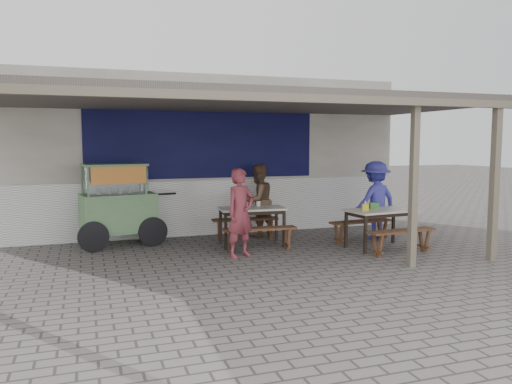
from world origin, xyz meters
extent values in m
plane|color=#625D58|center=(0.00, 0.00, 0.00)|extent=(60.00, 60.00, 0.00)
cube|color=beige|center=(0.00, 3.60, 1.75)|extent=(9.00, 1.20, 3.50)
cube|color=white|center=(0.00, 2.97, 0.60)|extent=(9.00, 0.10, 1.20)
cube|color=#0D0F3F|center=(-0.20, 2.98, 2.05)|extent=(5.00, 0.03, 1.60)
cube|color=#514945|center=(0.00, 1.00, 2.75)|extent=(9.00, 4.20, 0.12)
cube|color=#685E4E|center=(0.00, -1.05, 2.65)|extent=(9.00, 0.12, 0.12)
cube|color=#685E4E|center=(3.90, -1.00, 1.35)|extent=(0.12, 0.12, 2.70)
cube|color=#685E4E|center=(2.35, -0.90, 1.35)|extent=(0.11, 0.11, 2.70)
cube|color=beige|center=(0.42, 1.55, 0.73)|extent=(1.32, 0.73, 0.04)
cube|color=black|center=(0.42, 1.55, 0.67)|extent=(1.22, 0.63, 0.06)
cube|color=black|center=(-0.18, 1.34, 0.35)|extent=(0.05, 0.05, 0.71)
cube|color=black|center=(0.98, 1.25, 0.35)|extent=(0.05, 0.05, 0.71)
cube|color=black|center=(-0.14, 1.85, 0.35)|extent=(0.05, 0.05, 0.71)
cube|color=black|center=(1.01, 1.77, 0.35)|extent=(0.05, 0.05, 0.71)
cube|color=brown|center=(0.37, 0.96, 0.43)|extent=(1.40, 0.38, 0.04)
cube|color=brown|center=(-0.16, 1.00, 0.21)|extent=(0.07, 0.28, 0.41)
cube|color=brown|center=(0.91, 0.92, 0.21)|extent=(0.07, 0.28, 0.41)
cube|color=brown|center=(0.46, 2.14, 0.43)|extent=(1.40, 0.38, 0.04)
cube|color=brown|center=(-0.08, 2.18, 0.21)|extent=(0.07, 0.28, 0.41)
cube|color=brown|center=(1.00, 2.10, 0.21)|extent=(0.07, 0.28, 0.41)
cube|color=beige|center=(2.66, 0.51, 0.73)|extent=(1.34, 0.85, 0.04)
cube|color=black|center=(2.66, 0.51, 0.67)|extent=(1.23, 0.74, 0.06)
cube|color=black|center=(2.12, 0.15, 0.35)|extent=(0.05, 0.05, 0.71)
cube|color=black|center=(3.26, 0.27, 0.35)|extent=(0.05, 0.05, 0.71)
cube|color=black|center=(2.06, 0.75, 0.35)|extent=(0.05, 0.05, 0.71)
cube|color=black|center=(3.20, 0.87, 0.35)|extent=(0.05, 0.05, 0.71)
cube|color=brown|center=(2.72, -0.09, 0.43)|extent=(1.39, 0.42, 0.04)
cube|color=brown|center=(2.19, -0.15, 0.21)|extent=(0.08, 0.28, 0.41)
cube|color=brown|center=(3.25, -0.04, 0.21)|extent=(0.08, 0.28, 0.41)
cube|color=brown|center=(2.60, 1.11, 0.43)|extent=(1.39, 0.42, 0.04)
cube|color=brown|center=(2.07, 1.05, 0.21)|extent=(0.08, 0.28, 0.41)
cube|color=brown|center=(3.13, 1.16, 0.21)|extent=(0.08, 0.28, 0.41)
cube|color=#688D5E|center=(-2.07, 2.37, 0.67)|extent=(1.49, 0.95, 0.72)
cube|color=#688D5E|center=(-2.07, 2.37, 0.29)|extent=(1.43, 0.90, 0.05)
cylinder|color=black|center=(-2.55, 1.89, 0.29)|extent=(0.57, 0.15, 0.57)
cylinder|color=black|center=(-1.44, 2.08, 0.29)|extent=(0.57, 0.15, 0.57)
cube|color=silver|center=(-2.12, 2.36, 1.31)|extent=(1.22, 0.80, 0.56)
cube|color=#688D5E|center=(-2.12, 2.36, 1.59)|extent=(1.27, 0.85, 0.04)
cube|color=red|center=(-2.06, 2.04, 1.41)|extent=(1.01, 0.20, 0.33)
cylinder|color=black|center=(-1.26, 2.51, 0.97)|extent=(0.71, 0.16, 0.04)
imported|color=maroon|center=(-0.09, 0.66, 0.79)|extent=(0.68, 0.57, 1.58)
imported|color=brown|center=(0.84, 2.38, 0.78)|extent=(0.93, 0.84, 1.56)
imported|color=#3F40B2|center=(3.12, 1.41, 0.82)|extent=(1.15, 0.80, 1.63)
cube|color=gold|center=(2.32, 0.50, 0.81)|extent=(0.15, 0.15, 0.12)
cube|color=#387735|center=(2.61, 0.67, 0.81)|extent=(0.20, 0.16, 0.11)
cylinder|color=silver|center=(0.62, 1.76, 0.80)|extent=(0.09, 0.09, 0.10)
imported|color=white|center=(0.37, 1.68, 0.77)|extent=(0.21, 0.21, 0.04)
camera|label=1|loc=(-2.64, -7.65, 2.02)|focal=35.00mm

